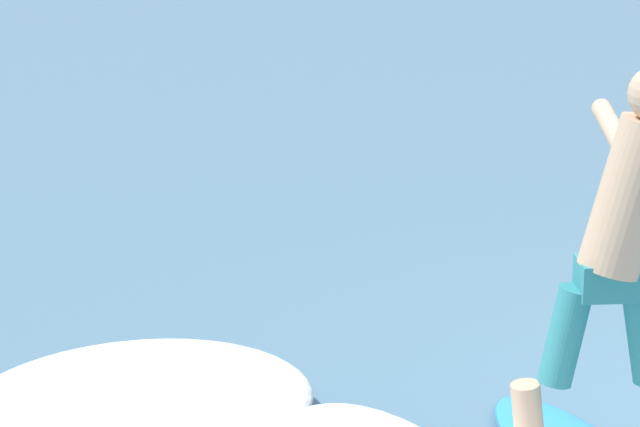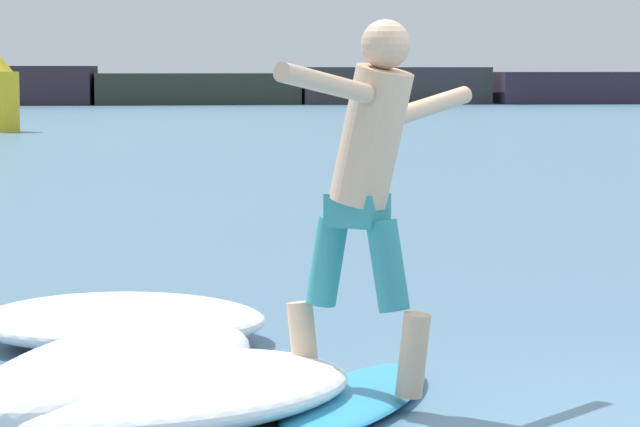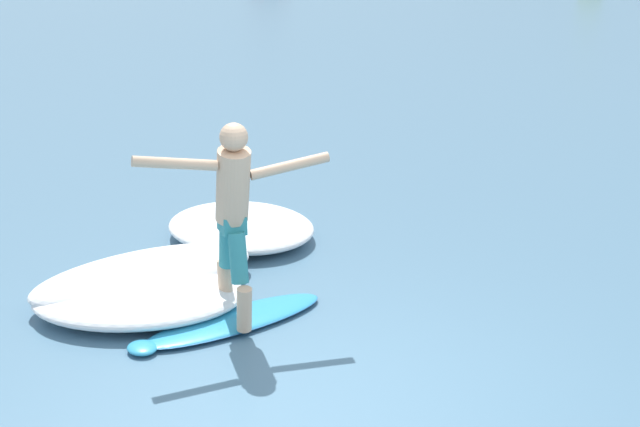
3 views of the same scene
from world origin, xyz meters
name	(u,v)px [view 3 (image 3 of 3)]	position (x,y,z in m)	size (l,w,h in m)	color
ground_plane	(320,405)	(0.00, 0.00, 0.00)	(200.00, 200.00, 0.00)	slate
surfboard	(232,321)	(-1.35, 0.74, 0.04)	(1.18, 1.91, 0.22)	#3098C6
surfer	(233,205)	(-1.29, 0.73, 1.13)	(1.11, 1.36, 1.79)	#D1AB89
wave_foam_at_tail	(241,227)	(-2.55, 2.55, 0.14)	(2.00, 1.80, 0.28)	white
wave_foam_at_nose	(144,275)	(-2.48, 0.88, 0.18)	(1.84, 2.42, 0.36)	white
wave_foam_beside	(139,296)	(-2.26, 0.55, 0.14)	(2.36, 2.22, 0.27)	white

